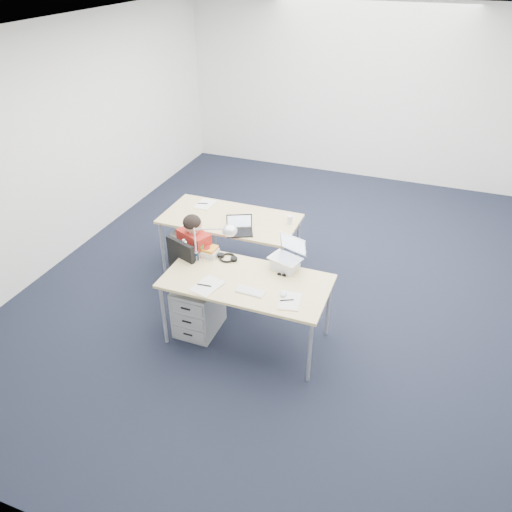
# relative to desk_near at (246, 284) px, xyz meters

# --- Properties ---
(floor) EXTENTS (7.00, 7.00, 0.00)m
(floor) POSITION_rel_desk_near_xyz_m (0.21, 1.19, -0.68)
(floor) COLOR black
(floor) RESTS_ON ground
(room) EXTENTS (6.02, 7.02, 2.80)m
(room) POSITION_rel_desk_near_xyz_m (0.21, 1.19, 1.03)
(room) COLOR white
(room) RESTS_ON ground
(desk_near) EXTENTS (1.60, 0.80, 0.73)m
(desk_near) POSITION_rel_desk_near_xyz_m (0.00, 0.00, 0.00)
(desk_near) COLOR tan
(desk_near) RESTS_ON ground
(desk_far) EXTENTS (1.60, 0.80, 0.73)m
(desk_far) POSITION_rel_desk_near_xyz_m (-0.65, 1.12, 0.00)
(desk_far) COLOR tan
(desk_far) RESTS_ON ground
(office_chair) EXTENTS (0.75, 0.75, 0.92)m
(office_chair) POSITION_rel_desk_near_xyz_m (-0.72, 0.30, -0.42)
(office_chair) COLOR black
(office_chair) RESTS_ON ground
(seated_person) EXTENTS (0.53, 0.69, 1.13)m
(seated_person) POSITION_rel_desk_near_xyz_m (-0.67, 0.45, -0.12)
(seated_person) COLOR #A11F17
(seated_person) RESTS_ON ground
(drawer_pedestal_near) EXTENTS (0.40, 0.50, 0.55)m
(drawer_pedestal_near) POSITION_rel_desk_near_xyz_m (-0.53, -0.03, -0.41)
(drawer_pedestal_near) COLOR #A4A8AA
(drawer_pedestal_near) RESTS_ON ground
(drawer_pedestal_far) EXTENTS (0.40, 0.50, 0.55)m
(drawer_pedestal_far) POSITION_rel_desk_near_xyz_m (-1.10, 0.99, -0.41)
(drawer_pedestal_far) COLOR #A4A8AA
(drawer_pedestal_far) RESTS_ON ground
(silver_laptop) EXTENTS (0.36, 0.32, 0.32)m
(silver_laptop) POSITION_rel_desk_near_xyz_m (0.29, 0.32, 0.21)
(silver_laptop) COLOR silver
(silver_laptop) RESTS_ON desk_near
(wireless_keyboard) EXTENTS (0.27, 0.12, 0.01)m
(wireless_keyboard) POSITION_rel_desk_near_xyz_m (0.11, -0.17, 0.05)
(wireless_keyboard) COLOR white
(wireless_keyboard) RESTS_ON desk_near
(computer_mouse) EXTENTS (0.08, 0.11, 0.04)m
(computer_mouse) POSITION_rel_desk_near_xyz_m (0.41, -0.10, 0.07)
(computer_mouse) COLOR white
(computer_mouse) RESTS_ON desk_near
(headphones) EXTENTS (0.24, 0.20, 0.04)m
(headphones) POSITION_rel_desk_near_xyz_m (-0.32, 0.29, 0.06)
(headphones) COLOR black
(headphones) RESTS_ON desk_near
(can_koozie) EXTENTS (0.07, 0.07, 0.10)m
(can_koozie) POSITION_rel_desk_near_xyz_m (-0.62, 0.15, 0.10)
(can_koozie) COLOR #13223D
(can_koozie) RESTS_ON desk_near
(water_bottle) EXTENTS (0.08, 0.08, 0.20)m
(water_bottle) POSITION_rel_desk_near_xyz_m (-0.75, 0.17, 0.15)
(water_bottle) COLOR silver
(water_bottle) RESTS_ON desk_near
(bear_figurine) EXTENTS (0.09, 0.07, 0.15)m
(bear_figurine) POSITION_rel_desk_near_xyz_m (-0.59, 0.23, 0.12)
(bear_figurine) COLOR #1E6C1C
(bear_figurine) RESTS_ON desk_near
(book_stack) EXTENTS (0.24, 0.19, 0.10)m
(book_stack) POSITION_rel_desk_near_xyz_m (-0.54, 0.28, 0.09)
(book_stack) COLOR silver
(book_stack) RESTS_ON desk_near
(cordless_phone) EXTENTS (0.05, 0.03, 0.16)m
(cordless_phone) POSITION_rel_desk_near_xyz_m (-0.66, 0.29, 0.13)
(cordless_phone) COLOR black
(cordless_phone) RESTS_ON desk_near
(papers_left) EXTENTS (0.27, 0.34, 0.01)m
(papers_left) POSITION_rel_desk_near_xyz_m (-0.31, -0.24, 0.05)
(papers_left) COLOR #F9D690
(papers_left) RESTS_ON desk_near
(papers_right) EXTENTS (0.23, 0.29, 0.01)m
(papers_right) POSITION_rel_desk_near_xyz_m (0.48, -0.18, 0.05)
(papers_right) COLOR #F9D690
(papers_right) RESTS_ON desk_near
(sunglasses) EXTENTS (0.09, 0.04, 0.02)m
(sunglasses) POSITION_rel_desk_near_xyz_m (0.29, 0.19, 0.06)
(sunglasses) COLOR black
(sunglasses) RESTS_ON desk_near
(desk_lamp) EXTENTS (0.46, 0.32, 0.49)m
(desk_lamp) POSITION_rel_desk_near_xyz_m (-0.47, 0.16, 0.29)
(desk_lamp) COLOR silver
(desk_lamp) RESTS_ON desk_near
(dark_laptop) EXTENTS (0.38, 0.37, 0.21)m
(dark_laptop) POSITION_rel_desk_near_xyz_m (-0.41, 0.82, 0.15)
(dark_laptop) COLOR black
(dark_laptop) RESTS_ON desk_far
(far_cup) EXTENTS (0.09, 0.09, 0.10)m
(far_cup) POSITION_rel_desk_near_xyz_m (0.05, 1.24, 0.10)
(far_cup) COLOR white
(far_cup) RESTS_ON desk_far
(far_papers) EXTENTS (0.20, 0.28, 0.01)m
(far_papers) POSITION_rel_desk_near_xyz_m (-1.09, 1.33, 0.05)
(far_papers) COLOR white
(far_papers) RESTS_ON desk_far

